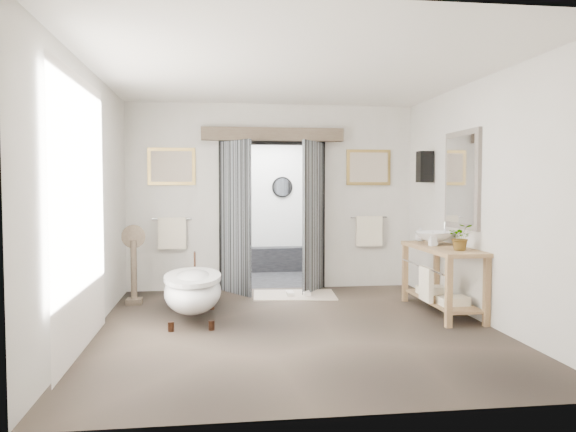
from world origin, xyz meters
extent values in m
plane|color=brown|center=(0.00, 0.00, 0.00)|extent=(5.00, 5.00, 0.00)
cube|color=silver|center=(0.00, -2.50, 1.45)|extent=(4.50, 0.02, 2.90)
cube|color=silver|center=(-2.25, 0.00, 1.45)|extent=(0.02, 5.00, 2.90)
cube|color=silver|center=(2.25, 0.00, 1.45)|extent=(0.02, 5.00, 2.90)
cube|color=silver|center=(-1.52, 2.50, 1.45)|extent=(1.45, 0.02, 2.90)
cube|color=silver|center=(1.52, 2.50, 1.45)|extent=(1.45, 0.02, 2.90)
cube|color=silver|center=(0.00, 2.50, 2.60)|extent=(1.60, 0.02, 0.60)
cube|color=white|center=(0.00, 0.00, 2.90)|extent=(4.50, 5.00, 0.02)
cube|color=silver|center=(-2.20, -0.60, 1.35)|extent=(0.02, 2.20, 2.70)
cube|color=gray|center=(2.23, 0.51, 1.70)|extent=(0.05, 0.95, 1.25)
cube|color=silver|center=(2.19, 0.51, 1.70)|extent=(0.01, 0.80, 1.10)
cube|color=black|center=(2.13, 1.55, 1.90)|extent=(0.20, 0.20, 0.45)
sphere|color=#FFCC8C|center=(2.13, 1.55, 1.90)|extent=(0.10, 0.10, 0.10)
cube|color=black|center=(0.00, 3.50, 0.01)|extent=(2.20, 2.00, 0.01)
cube|color=white|center=(0.00, 3.50, 2.50)|extent=(2.20, 2.00, 0.02)
cube|color=white|center=(0.00, 4.50, 1.25)|extent=(2.20, 0.02, 2.50)
cube|color=white|center=(-1.10, 3.50, 1.25)|extent=(0.02, 2.00, 2.50)
cube|color=white|center=(1.10, 3.50, 1.25)|extent=(0.02, 2.00, 2.50)
cube|color=black|center=(0.00, 4.32, 0.23)|extent=(2.00, 0.35, 0.45)
cylinder|color=silver|center=(-0.40, 4.47, 1.60)|extent=(0.40, 0.03, 0.40)
cylinder|color=silver|center=(0.40, 4.47, 1.60)|extent=(0.40, 0.03, 0.40)
cube|color=black|center=(-0.80, 2.50, 1.15)|extent=(0.07, 0.10, 2.30)
cube|color=black|center=(0.80, 2.50, 1.15)|extent=(0.07, 0.10, 2.30)
cube|color=black|center=(0.00, 2.50, 2.30)|extent=(1.67, 0.10, 0.07)
cube|color=black|center=(-0.60, 2.15, 1.15)|extent=(0.46, 0.70, 2.30)
cube|color=black|center=(0.60, 2.15, 1.15)|extent=(0.46, 0.70, 2.30)
cube|color=brown|center=(0.00, 2.40, 2.42)|extent=(2.20, 0.20, 0.20)
cube|color=#B28F46|center=(-1.55, 2.48, 1.92)|extent=(0.72, 0.03, 0.57)
cube|color=beige|center=(-1.55, 2.46, 1.92)|extent=(0.62, 0.01, 0.47)
cube|color=#B28F46|center=(1.55, 2.48, 1.92)|extent=(0.72, 0.03, 0.57)
cube|color=beige|center=(1.55, 2.46, 1.92)|extent=(0.62, 0.01, 0.47)
cylinder|color=silver|center=(-1.55, 2.44, 1.12)|extent=(0.60, 0.02, 0.02)
cube|color=#F2E6C1|center=(-1.55, 2.42, 0.90)|extent=(0.42, 0.08, 0.48)
cylinder|color=silver|center=(1.55, 2.44, 1.12)|extent=(0.60, 0.02, 0.02)
cube|color=#F2E6C1|center=(1.55, 2.42, 0.90)|extent=(0.42, 0.08, 0.48)
cylinder|color=#3C2216|center=(-1.40, 0.01, 0.05)|extent=(0.07, 0.07, 0.11)
cylinder|color=#3C2216|center=(-0.95, 0.01, 0.05)|extent=(0.07, 0.07, 0.11)
cylinder|color=#3C2216|center=(-1.40, 1.09, 0.05)|extent=(0.07, 0.07, 0.11)
cylinder|color=#3C2216|center=(-0.95, 1.09, 0.05)|extent=(0.07, 0.07, 0.11)
ellipsoid|color=white|center=(-1.17, 0.55, 0.35)|extent=(0.68, 1.53, 0.48)
cylinder|color=#3C2216|center=(-1.17, 1.25, 0.65)|extent=(0.03, 0.03, 0.20)
cube|color=#A58057|center=(1.75, -0.23, 0.42)|extent=(0.07, 0.07, 0.85)
cube|color=#A58057|center=(2.21, -0.23, 0.42)|extent=(0.07, 0.07, 0.85)
cube|color=#A58057|center=(1.75, 1.25, 0.42)|extent=(0.07, 0.07, 0.85)
cube|color=#A58057|center=(2.21, 1.25, 0.42)|extent=(0.07, 0.07, 0.85)
cube|color=#A58057|center=(1.98, 0.51, 0.82)|extent=(0.55, 1.60, 0.05)
cube|color=#A58057|center=(1.98, 0.51, 0.16)|extent=(0.45, 1.50, 0.03)
cylinder|color=silver|center=(1.71, 0.51, 0.60)|extent=(0.02, 1.40, 0.02)
cube|color=#F2E6C1|center=(1.71, 0.36, 0.40)|extent=(0.06, 0.34, 0.42)
cube|color=#F2E6C1|center=(1.98, 0.16, 0.23)|extent=(0.35, 0.25, 0.10)
cube|color=#F2E6C1|center=(1.98, 0.86, 0.23)|extent=(0.35, 0.25, 0.10)
cube|color=brown|center=(-2.01, 1.56, 0.04)|extent=(0.21, 0.21, 0.08)
cylinder|color=brown|center=(-2.01, 1.56, 0.47)|extent=(0.09, 0.09, 0.81)
cylinder|color=silver|center=(-2.01, 1.58, 0.93)|extent=(0.28, 0.02, 0.28)
cylinder|color=brown|center=(-2.01, 1.57, 0.93)|extent=(0.32, 0.01, 0.32)
cube|color=#CAAF96|center=(0.26, 1.87, 0.01)|extent=(1.26, 0.90, 0.01)
cube|color=silver|center=(0.19, 1.84, 0.04)|extent=(0.10, 0.26, 0.05)
cube|color=silver|center=(0.43, 1.84, 0.04)|extent=(0.10, 0.26, 0.05)
imported|color=white|center=(1.97, 0.77, 0.94)|extent=(0.51, 0.51, 0.17)
imported|color=gray|center=(2.02, 0.08, 1.01)|extent=(0.36, 0.34, 0.32)
imported|color=gray|center=(1.88, 0.60, 0.94)|extent=(0.09, 0.09, 0.19)
imported|color=gray|center=(1.96, 1.23, 0.94)|extent=(0.16, 0.16, 0.19)
camera|label=1|loc=(-0.91, -6.28, 1.62)|focal=35.00mm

